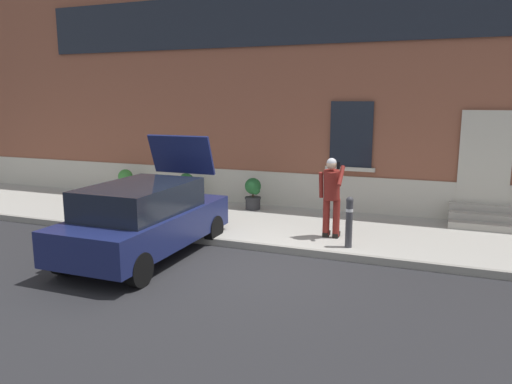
# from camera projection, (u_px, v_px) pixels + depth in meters

# --- Properties ---
(ground_plane) EXTENTS (80.00, 80.00, 0.00)m
(ground_plane) POSITION_uv_depth(u_px,v_px,m) (249.00, 265.00, 9.35)
(ground_plane) COLOR #232326
(sidewalk) EXTENTS (24.00, 3.60, 0.15)m
(sidewalk) POSITION_uv_depth(u_px,v_px,m) (293.00, 226.00, 11.90)
(sidewalk) COLOR #99968E
(sidewalk) RESTS_ON ground
(curb_edge) EXTENTS (24.00, 0.12, 0.15)m
(curb_edge) POSITION_uv_depth(u_px,v_px,m) (266.00, 248.00, 10.20)
(curb_edge) COLOR gray
(curb_edge) RESTS_ON ground
(building_facade) EXTENTS (24.00, 1.52, 7.50)m
(building_facade) POSITION_uv_depth(u_px,v_px,m) (322.00, 76.00, 13.49)
(building_facade) COLOR brown
(building_facade) RESTS_ON ground
(entrance_stoop) EXTENTS (1.44, 0.96, 0.48)m
(entrance_stoop) POSITION_uv_depth(u_px,v_px,m) (481.00, 218.00, 11.64)
(entrance_stoop) COLOR #9E998E
(entrance_stoop) RESTS_ON sidewalk
(hatchback_car_navy) EXTENTS (1.80, 4.07, 2.34)m
(hatchback_car_navy) POSITION_uv_depth(u_px,v_px,m) (145.00, 218.00, 9.68)
(hatchback_car_navy) COLOR #161E4C
(hatchback_car_navy) RESTS_ON ground
(bollard_near_person) EXTENTS (0.15, 0.15, 1.04)m
(bollard_near_person) POSITION_uv_depth(u_px,v_px,m) (349.00, 220.00, 9.87)
(bollard_near_person) COLOR #333338
(bollard_near_person) RESTS_ON sidewalk
(person_on_phone) EXTENTS (0.51, 0.50, 1.75)m
(person_on_phone) POSITION_uv_depth(u_px,v_px,m) (331.00, 192.00, 10.47)
(person_on_phone) COLOR maroon
(person_on_phone) RESTS_ON sidewalk
(planter_terracotta) EXTENTS (0.44, 0.44, 0.86)m
(planter_terracotta) POSITION_uv_depth(u_px,v_px,m) (126.00, 183.00, 14.94)
(planter_terracotta) COLOR #B25B38
(planter_terracotta) RESTS_ON sidewalk
(planter_olive) EXTENTS (0.44, 0.44, 0.86)m
(planter_olive) POSITION_uv_depth(u_px,v_px,m) (187.00, 187.00, 14.17)
(planter_olive) COLOR #606B38
(planter_olive) RESTS_ON sidewalk
(planter_charcoal) EXTENTS (0.44, 0.44, 0.86)m
(planter_charcoal) POSITION_uv_depth(u_px,v_px,m) (253.00, 193.00, 13.32)
(planter_charcoal) COLOR #2D2D30
(planter_charcoal) RESTS_ON sidewalk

